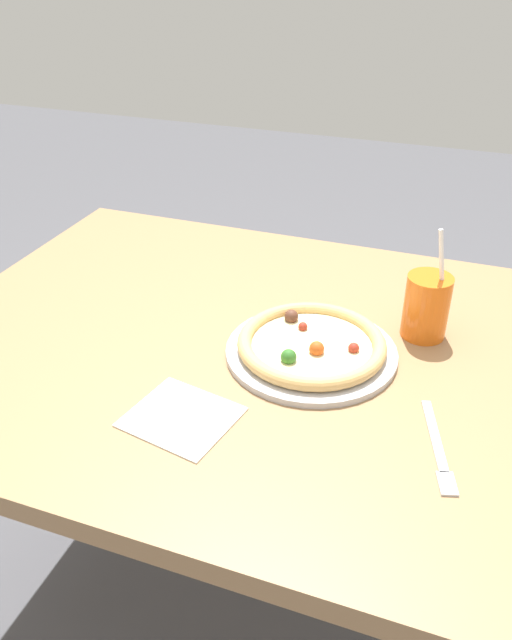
{
  "coord_description": "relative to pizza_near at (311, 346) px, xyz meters",
  "views": [
    {
      "loc": [
        0.34,
        -0.94,
        1.41
      ],
      "look_at": [
        -0.01,
        0.03,
        0.78
      ],
      "focal_mm": 35.91,
      "sensor_mm": 36.0,
      "label": 1
    }
  ],
  "objects": [
    {
      "name": "ground_plane",
      "position": [
        -0.11,
        0.01,
        -0.77
      ],
      "size": [
        8.0,
        8.0,
        0.0
      ],
      "primitive_type": "plane",
      "color": "#4C4C51"
    },
    {
      "name": "paper_napkin",
      "position": [
        -0.14,
        -0.24,
        -0.02
      ],
      "size": [
        0.18,
        0.17,
        0.0
      ],
      "primitive_type": "cube",
      "rotation": [
        0.0,
        0.0,
        -0.19
      ],
      "color": "white",
      "rests_on": "dining_table"
    },
    {
      "name": "fork",
      "position": [
        0.25,
        -0.18,
        -0.02
      ],
      "size": [
        0.08,
        0.2,
        0.0
      ],
      "color": "silver",
      "rests_on": "dining_table"
    },
    {
      "name": "drink_cup_colored",
      "position": [
        0.18,
        0.14,
        0.04
      ],
      "size": [
        0.08,
        0.08,
        0.22
      ],
      "color": "orange",
      "rests_on": "dining_table"
    },
    {
      "name": "pizza_near",
      "position": [
        0.0,
        0.0,
        0.0
      ],
      "size": [
        0.31,
        0.31,
        0.04
      ],
      "color": "#B7B7BC",
      "rests_on": "dining_table"
    },
    {
      "name": "dining_table",
      "position": [
        -0.11,
        0.01,
        -0.12
      ],
      "size": [
        1.26,
        0.96,
        0.75
      ],
      "color": "#936D47",
      "rests_on": "ground"
    }
  ]
}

